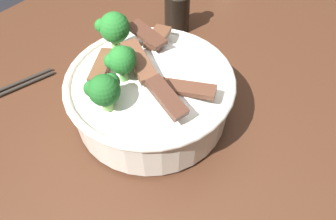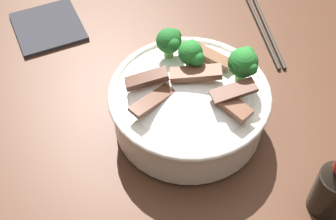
% 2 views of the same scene
% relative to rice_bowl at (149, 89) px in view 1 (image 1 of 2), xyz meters
% --- Properties ---
extents(dining_table, '(1.28, 0.87, 0.79)m').
position_rel_rice_bowl_xyz_m(dining_table, '(0.05, 0.05, -0.21)').
color(dining_table, '#472819').
rests_on(dining_table, ground).
extents(rice_bowl, '(0.26, 0.26, 0.15)m').
position_rel_rice_bowl_xyz_m(rice_bowl, '(0.00, 0.00, 0.00)').
color(rice_bowl, silver).
rests_on(rice_bowl, dining_table).
extents(soy_sauce_bottle, '(0.05, 0.05, 0.12)m').
position_rel_rice_bowl_xyz_m(soy_sauce_bottle, '(0.23, 0.11, -0.01)').
color(soy_sauce_bottle, black).
rests_on(soy_sauce_bottle, dining_table).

